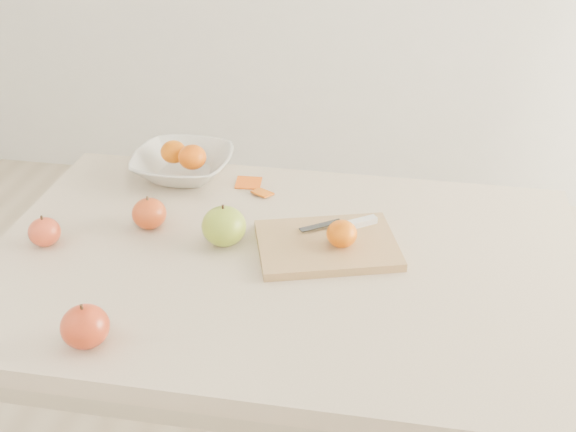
# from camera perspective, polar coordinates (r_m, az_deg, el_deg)

# --- Properties ---
(table) EXTENTS (1.20, 0.80, 0.75)m
(table) POSITION_cam_1_polar(r_m,az_deg,el_deg) (1.50, -0.34, -6.53)
(table) COLOR beige
(table) RESTS_ON ground
(cutting_board) EXTENTS (0.33, 0.28, 0.02)m
(cutting_board) POSITION_cam_1_polar(r_m,az_deg,el_deg) (1.47, 3.11, -2.31)
(cutting_board) COLOR tan
(cutting_board) RESTS_ON table
(board_tangerine) EXTENTS (0.06, 0.06, 0.05)m
(board_tangerine) POSITION_cam_1_polar(r_m,az_deg,el_deg) (1.44, 4.27, -1.41)
(board_tangerine) COLOR #DA5E07
(board_tangerine) RESTS_ON cutting_board
(fruit_bowl) EXTENTS (0.24, 0.24, 0.06)m
(fruit_bowl) POSITION_cam_1_polar(r_m,az_deg,el_deg) (1.77, -8.30, 4.01)
(fruit_bowl) COLOR silver
(fruit_bowl) RESTS_ON table
(bowl_tangerine_near) EXTENTS (0.06, 0.06, 0.06)m
(bowl_tangerine_near) POSITION_cam_1_polar(r_m,az_deg,el_deg) (1.77, -9.04, 5.04)
(bowl_tangerine_near) COLOR orange
(bowl_tangerine_near) RESTS_ON fruit_bowl
(bowl_tangerine_far) EXTENTS (0.07, 0.07, 0.06)m
(bowl_tangerine_far) POSITION_cam_1_polar(r_m,az_deg,el_deg) (1.74, -7.57, 4.64)
(bowl_tangerine_far) COLOR #DA6707
(bowl_tangerine_far) RESTS_ON fruit_bowl
(orange_peel_a) EXTENTS (0.06, 0.05, 0.01)m
(orange_peel_a) POSITION_cam_1_polar(r_m,az_deg,el_deg) (1.72, -3.14, 2.50)
(orange_peel_a) COLOR #E0570F
(orange_peel_a) RESTS_ON table
(orange_peel_b) EXTENTS (0.06, 0.05, 0.01)m
(orange_peel_b) POSITION_cam_1_polar(r_m,az_deg,el_deg) (1.68, -2.03, 1.78)
(orange_peel_b) COLOR #D45E0F
(orange_peel_b) RESTS_ON table
(paring_knife) EXTENTS (0.16, 0.09, 0.01)m
(paring_knife) POSITION_cam_1_polar(r_m,az_deg,el_deg) (1.52, 5.21, -0.56)
(paring_knife) COLOR white
(paring_knife) RESTS_ON cutting_board
(apple_green) EXTENTS (0.09, 0.09, 0.08)m
(apple_green) POSITION_cam_1_polar(r_m,az_deg,el_deg) (1.48, -5.08, -0.80)
(apple_green) COLOR #608718
(apple_green) RESTS_ON table
(apple_red_d) EXTENTS (0.07, 0.07, 0.06)m
(apple_red_d) POSITION_cam_1_polar(r_m,az_deg,el_deg) (1.56, -18.69, -1.19)
(apple_red_d) COLOR maroon
(apple_red_d) RESTS_ON table
(apple_red_c) EXTENTS (0.08, 0.08, 0.07)m
(apple_red_c) POSITION_cam_1_polar(r_m,az_deg,el_deg) (1.26, -15.74, -8.41)
(apple_red_c) COLOR maroon
(apple_red_c) RESTS_ON table
(apple_red_a) EXTENTS (0.07, 0.07, 0.07)m
(apple_red_a) POSITION_cam_1_polar(r_m,az_deg,el_deg) (1.56, -10.92, 0.20)
(apple_red_a) COLOR #981401
(apple_red_a) RESTS_ON table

